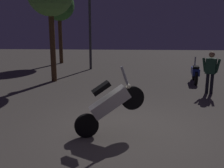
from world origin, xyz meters
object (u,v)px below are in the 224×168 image
Objects in this scene: motorcycle_white_foreground at (110,105)px; streetlamp_near at (90,10)px; motorcycle_blue_parked_left at (195,73)px; person_rider_beside at (211,69)px.

streetlamp_near reaches higher than motorcycle_white_foreground.
motorcycle_white_foreground reaches higher than motorcycle_blue_parked_left.
motorcycle_white_foreground is at bearing 166.94° from person_rider_beside.
streetlamp_near reaches higher than person_rider_beside.
motorcycle_blue_parked_left is 1.96m from person_rider_beside.
streetlamp_near is at bearing 66.58° from motorcycle_blue_parked_left.
motorcycle_white_foreground is 0.99× the size of motorcycle_blue_parked_left.
motorcycle_blue_parked_left is 0.32× the size of streetlamp_near.
motorcycle_blue_parked_left is 6.65m from streetlamp_near.
motorcycle_white_foreground is at bearing 158.32° from motorcycle_blue_parked_left.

